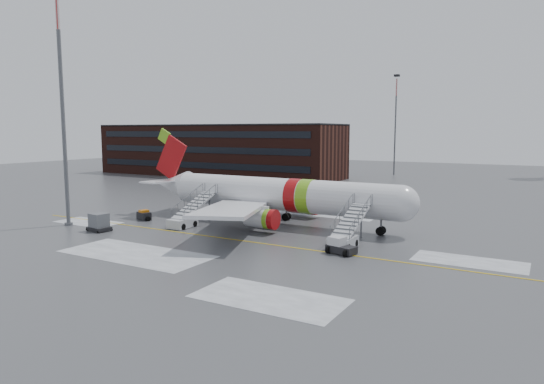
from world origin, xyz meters
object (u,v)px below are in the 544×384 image
Objects in this scene: airstair_fwd at (346,235)px; baggage_tractor at (144,216)px; pushback_tug at (340,246)px; uld_container at (99,223)px; light_mast_near at (62,100)px; airstair_aft at (187,217)px; airliner at (273,195)px.

airstair_fwd reaches higher than baggage_tractor.
pushback_tug is 1.09× the size of uld_container.
light_mast_near reaches higher than airstair_fwd.
airstair_aft is at bearing 180.00° from airstair_fwd.
airstair_aft is at bearing 45.42° from uld_container.
uld_container is 7.24m from baggage_tractor.
light_mast_near is at bearing -168.74° from airstair_fwd.
light_mast_near is (-12.30, -6.28, 13.14)m from airstair_aft.
airstair_fwd is at bearing -29.42° from airliner.
airstair_aft reaches higher than baggage_tractor.
baggage_tractor is 0.09× the size of light_mast_near.
airstair_fwd is 34.73m from light_mast_near.
uld_container is (-25.87, -6.74, -0.16)m from airstair_fwd.
airliner is 12.41× the size of pushback_tug.
pushback_tug is (12.11, -9.29, -2.77)m from airliner.
pushback_tug reaches higher than baggage_tractor.
pushback_tug is at bearing 8.58° from uld_container.
airstair_aft is (-19.23, 0.00, 0.00)m from airstair_fwd.
airstair_fwd is at bearing 14.59° from uld_container.
airstair_fwd is 3.04× the size of baggage_tractor.
airstair_fwd is at bearing 100.74° from pushback_tug.
airstair_aft is at bearing -3.83° from baggage_tractor.
light_mast_near is at bearing -147.28° from airliner.
airstair_aft is at bearing -139.47° from airliner.
airliner is 15.51m from pushback_tug.
baggage_tractor is at bearing -157.69° from airliner.
airstair_aft is 2.73× the size of pushback_tug.
pushback_tug is at bearing -6.85° from baggage_tractor.
airliner reaches higher than baggage_tractor.
airstair_aft is 19.95m from pushback_tug.
airstair_aft is 3.04× the size of baggage_tractor.
airstair_fwd and airstair_aft have the same top height.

